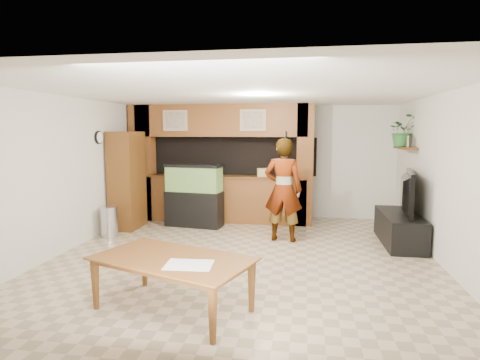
% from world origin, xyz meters
% --- Properties ---
extents(floor, '(6.50, 6.50, 0.00)m').
position_xyz_m(floor, '(0.00, 0.00, 0.00)').
color(floor, tan).
rests_on(floor, ground).
extents(ceiling, '(6.50, 6.50, 0.00)m').
position_xyz_m(ceiling, '(0.00, 0.00, 2.60)').
color(ceiling, white).
rests_on(ceiling, wall_back).
extents(wall_back, '(6.00, 0.00, 6.00)m').
position_xyz_m(wall_back, '(0.00, 3.25, 1.30)').
color(wall_back, beige).
rests_on(wall_back, floor).
extents(wall_left, '(0.00, 6.50, 6.50)m').
position_xyz_m(wall_left, '(-3.00, 0.00, 1.30)').
color(wall_left, beige).
rests_on(wall_left, floor).
extents(wall_right, '(0.00, 6.50, 6.50)m').
position_xyz_m(wall_right, '(3.00, 0.00, 1.30)').
color(wall_right, beige).
rests_on(wall_right, floor).
extents(partition, '(4.20, 0.99, 2.60)m').
position_xyz_m(partition, '(-0.95, 2.64, 1.31)').
color(partition, brown).
rests_on(partition, floor).
extents(wall_clock, '(0.05, 0.25, 0.25)m').
position_xyz_m(wall_clock, '(-2.97, 1.00, 1.90)').
color(wall_clock, black).
rests_on(wall_clock, wall_left).
extents(wall_shelf, '(0.25, 0.90, 0.04)m').
position_xyz_m(wall_shelf, '(2.85, 1.95, 1.70)').
color(wall_shelf, brown).
rests_on(wall_shelf, wall_right).
extents(pantry_cabinet, '(0.50, 0.82, 2.01)m').
position_xyz_m(pantry_cabinet, '(-2.70, 1.60, 1.01)').
color(pantry_cabinet, brown).
rests_on(pantry_cabinet, floor).
extents(trash_can, '(0.32, 0.32, 0.59)m').
position_xyz_m(trash_can, '(-2.72, 0.80, 0.30)').
color(trash_can, '#B2B2B7').
rests_on(trash_can, floor).
extents(aquarium, '(1.20, 0.45, 1.33)m').
position_xyz_m(aquarium, '(-1.36, 1.95, 0.65)').
color(aquarium, black).
rests_on(aquarium, floor).
extents(tv_stand, '(0.60, 1.65, 0.55)m').
position_xyz_m(tv_stand, '(2.65, 1.23, 0.27)').
color(tv_stand, black).
rests_on(tv_stand, floor).
extents(television, '(0.41, 1.35, 0.77)m').
position_xyz_m(television, '(2.65, 1.23, 0.94)').
color(television, black).
rests_on(television, tv_stand).
extents(photo_frame, '(0.06, 0.16, 0.21)m').
position_xyz_m(photo_frame, '(2.85, 1.77, 1.83)').
color(photo_frame, tan).
rests_on(photo_frame, wall_shelf).
extents(potted_plant, '(0.69, 0.64, 0.62)m').
position_xyz_m(potted_plant, '(2.82, 2.11, 2.03)').
color(potted_plant, '#2A6930').
rests_on(potted_plant, wall_shelf).
extents(person, '(0.73, 0.52, 1.91)m').
position_xyz_m(person, '(0.56, 1.10, 0.95)').
color(person, tan).
rests_on(person, floor).
extents(microphone, '(0.03, 0.10, 0.15)m').
position_xyz_m(microphone, '(0.61, 0.94, 1.95)').
color(microphone, black).
rests_on(microphone, person).
extents(dining_table, '(1.98, 1.51, 0.62)m').
position_xyz_m(dining_table, '(-0.51, -2.08, 0.31)').
color(dining_table, brown).
rests_on(dining_table, floor).
extents(newspaper_a, '(0.52, 0.39, 0.01)m').
position_xyz_m(newspaper_a, '(-0.24, -2.26, 0.62)').
color(newspaper_a, silver).
rests_on(newspaper_a, dining_table).
extents(counter_box, '(0.30, 0.23, 0.18)m').
position_xyz_m(counter_box, '(0.06, 2.45, 1.13)').
color(counter_box, tan).
rests_on(counter_box, partition).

